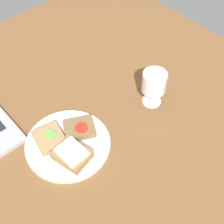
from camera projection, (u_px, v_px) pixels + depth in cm
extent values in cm
cube|color=brown|center=(90.00, 133.00, 98.06)|extent=(140.00, 140.00, 3.00)
cylinder|color=silver|center=(68.00, 144.00, 92.99)|extent=(25.41, 25.41, 1.24)
cube|color=brown|center=(79.00, 129.00, 94.21)|extent=(11.23, 10.28, 2.45)
cylinder|color=red|center=(81.00, 128.00, 92.64)|extent=(3.68, 3.68, 0.52)
cube|color=#A88456|center=(50.00, 138.00, 92.24)|extent=(9.63, 10.51, 2.08)
cylinder|color=#6BB74C|center=(51.00, 135.00, 91.47)|extent=(3.29, 3.29, 0.49)
cylinder|color=#6BB74C|center=(49.00, 133.00, 91.93)|extent=(2.63, 2.63, 0.48)
cube|color=#937047|center=(72.00, 155.00, 88.38)|extent=(9.90, 11.26, 2.50)
cube|color=#F4EAB7|center=(72.00, 152.00, 87.13)|extent=(7.13, 8.59, 0.74)
cylinder|color=white|center=(151.00, 101.00, 104.39)|extent=(6.33, 6.33, 0.40)
cylinder|color=white|center=(152.00, 95.00, 102.17)|extent=(1.07, 1.07, 5.35)
cylinder|color=white|center=(154.00, 82.00, 97.47)|extent=(7.74, 7.74, 6.84)
cylinder|color=white|center=(154.00, 84.00, 97.99)|extent=(7.12, 7.12, 5.50)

